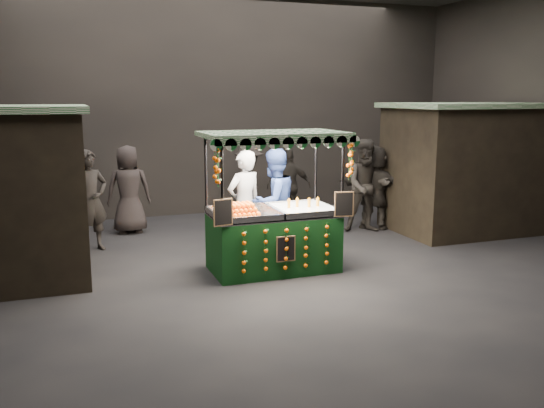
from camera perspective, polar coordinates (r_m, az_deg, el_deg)
name	(u,v)px	position (r m, az deg, el deg)	size (l,w,h in m)	color
ground	(290,271)	(9.22, 1.76, -6.64)	(12.00, 12.00, 0.00)	black
market_hall	(291,51)	(8.83, 1.89, 14.83)	(12.10, 10.10, 5.05)	black
neighbour_stall_right	(464,167)	(12.41, 18.45, 3.48)	(3.00, 2.20, 2.60)	black
juice_stall	(274,228)	(9.08, 0.22, -2.43)	(2.27, 1.33, 2.20)	black
vendor_grey	(244,205)	(9.80, -2.74, -0.05)	(0.78, 0.65, 1.84)	gray
vendor_blue	(274,203)	(9.94, 0.18, 0.15)	(1.10, 1.00, 1.85)	navy
shopper_0	(91,201)	(10.71, -17.49, 0.31)	(0.79, 0.69, 1.82)	black
shopper_1	(367,186)	(11.84, 9.37, 1.78)	(1.09, 0.95, 1.89)	#2C2823
shopper_2	(289,186)	(12.45, 1.68, 1.77)	(1.03, 0.61, 1.64)	black
shopper_3	(249,183)	(12.59, -2.26, 2.06)	(1.12, 1.28, 1.72)	#2A2422
shopper_4	(129,189)	(11.93, -13.96, 1.41)	(0.89, 0.60, 1.78)	#2D2625
shopper_5	(375,187)	(12.17, 10.10, 1.67)	(1.53, 1.49, 1.75)	#2B2723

